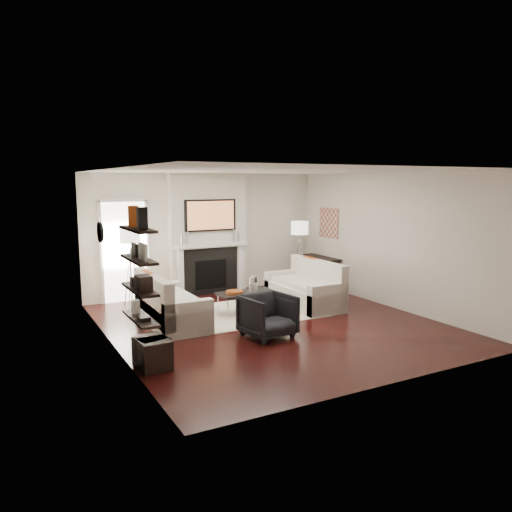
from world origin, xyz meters
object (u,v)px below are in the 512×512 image
lamp_left_shade (130,235)px  ottoman_near (152,351)px  armchair (268,314)px  loveseat_left_base (172,313)px  loveseat_right_base (304,296)px  lamp_right_shade (300,228)px  coffee_table (246,293)px

lamp_left_shade → ottoman_near: 3.71m
armchair → lamp_left_shade: bearing=107.1°
loveseat_left_base → armchair: 1.83m
loveseat_left_base → loveseat_right_base: same height
armchair → loveseat_left_base: bearing=121.4°
lamp_right_shade → ottoman_near: size_ratio=1.00×
loveseat_right_base → lamp_left_shade: 3.72m
coffee_table → armchair: size_ratio=1.42×
loveseat_left_base → ottoman_near: bearing=-117.0°
ottoman_near → loveseat_left_base: bearing=63.0°
loveseat_left_base → lamp_right_shade: bearing=21.6°
loveseat_right_base → armchair: 2.20m
coffee_table → ottoman_near: bearing=-142.9°
loveseat_left_base → lamp_left_shade: lamp_left_shade is taller
loveseat_left_base → loveseat_right_base: 2.81m
loveseat_left_base → lamp_left_shade: 2.10m
armchair → lamp_left_shade: 3.56m
coffee_table → lamp_left_shade: size_ratio=2.75×
lamp_right_shade → ottoman_near: 5.68m
loveseat_left_base → loveseat_right_base: (2.81, 0.02, 0.00)m
coffee_table → armchair: (-0.36, -1.46, -0.01)m
lamp_right_shade → coffee_table: bearing=-146.8°
lamp_right_shade → lamp_left_shade: bearing=176.5°
loveseat_left_base → armchair: size_ratio=2.33×
lamp_left_shade → coffee_table: bearing=-42.1°
armchair → ottoman_near: (-2.05, -0.36, -0.19)m
coffee_table → lamp_left_shade: bearing=137.9°
loveseat_right_base → lamp_right_shade: (0.81, 1.42, 1.24)m
armchair → lamp_right_shade: (2.47, 2.84, 1.06)m
lamp_left_shade → lamp_right_shade: bearing=-3.5°
armchair → lamp_left_shade: size_ratio=1.93×
loveseat_left_base → coffee_table: same height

